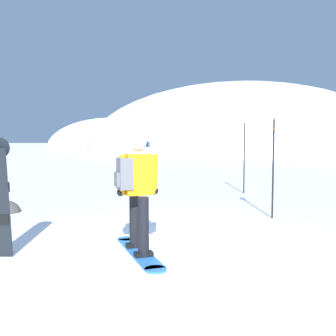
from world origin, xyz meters
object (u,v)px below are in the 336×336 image
Objects in this scene: snowboarder_main at (136,190)px; piste_marker_near at (273,161)px; piste_marker_far at (244,152)px; rock_dark at (3,212)px.

piste_marker_near is (2.51, 2.57, 0.27)m from snowboarder_main.
piste_marker_far reaches higher than piste_marker_near.
piste_marker_near is at bearing -90.02° from piste_marker_far.
rock_dark is at bearing -150.96° from piste_marker_far.
piste_marker_far is at bearing 68.08° from snowboarder_main.
rock_dark is (-5.87, -3.26, -1.24)m from piste_marker_far.
snowboarder_main reaches higher than rock_dark.
snowboarder_main is at bearing -111.92° from piste_marker_far.
rock_dark is (-5.87, 0.43, -1.19)m from piste_marker_near.
piste_marker_near is at bearing 45.59° from snowboarder_main.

